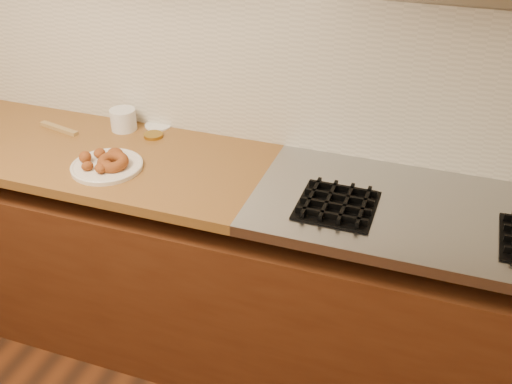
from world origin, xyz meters
TOP-DOWN VIEW (x-y plane):
  - wall_back at (0.00, 2.00)m, footprint 4.00×0.02m
  - base_cabinet at (0.00, 1.69)m, footprint 3.60×0.60m
  - butcher_block at (-0.65, 1.69)m, footprint 2.30×0.62m
  - stovetop at (1.15, 1.69)m, footprint 1.30×0.62m
  - backsplash at (0.00, 1.99)m, footprint 3.60×0.02m
  - burner_grates at (1.13, 1.61)m, footprint 0.91×0.26m
  - donut_plate at (-0.07, 1.58)m, footprint 0.27×0.27m
  - ring_donut at (-0.04, 1.57)m, footprint 0.15×0.15m
  - fried_dough_chunks at (-0.10, 1.58)m, footprint 0.16×0.20m
  - plastic_tub at (-0.18, 1.89)m, footprint 0.14×0.14m
  - tub_lid at (-0.06, 1.97)m, footprint 0.12×0.12m
  - brass_jar_lid at (-0.03, 1.87)m, footprint 0.09×0.09m
  - wooden_utensil at (-0.44, 1.79)m, footprint 0.20×0.07m

SIDE VIEW (x-z plane):
  - base_cabinet at x=0.00m, z-range 0.00..0.77m
  - butcher_block at x=-0.65m, z-range 0.86..0.90m
  - stovetop at x=1.15m, z-range 0.86..0.90m
  - tub_lid at x=-0.06m, z-range 0.90..0.91m
  - brass_jar_lid at x=-0.03m, z-range 0.90..0.91m
  - donut_plate at x=-0.07m, z-range 0.90..0.92m
  - wooden_utensil at x=-0.44m, z-range 0.90..0.92m
  - burner_grates at x=1.13m, z-range 0.90..0.93m
  - fried_dough_chunks at x=-0.10m, z-range 0.91..0.96m
  - ring_donut at x=-0.04m, z-range 0.91..0.96m
  - plastic_tub at x=-0.18m, z-range 0.90..0.99m
  - backsplash at x=0.00m, z-range 0.90..1.50m
  - wall_back at x=0.00m, z-range 0.00..2.70m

